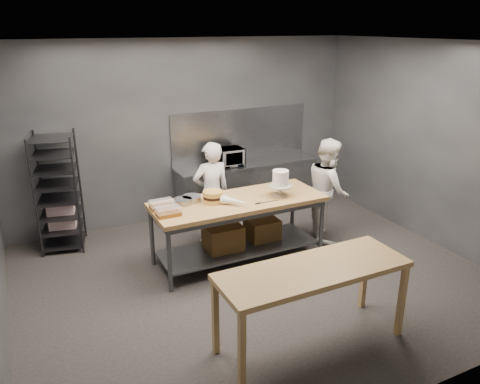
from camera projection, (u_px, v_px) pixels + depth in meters
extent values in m
plane|color=black|center=(255.00, 277.00, 6.26)|extent=(6.00, 6.00, 0.00)
cube|color=#4C4F54|center=(187.00, 131.00, 7.87)|extent=(6.00, 0.04, 3.00)
cube|color=olive|center=(238.00, 202.00, 6.43)|extent=(2.40, 0.90, 0.06)
cube|color=#47494C|center=(238.00, 247.00, 6.67)|extent=(2.25, 0.75, 0.03)
cylinder|color=#47494C|center=(169.00, 261.00, 5.79)|extent=(0.06, 0.06, 0.86)
cylinder|color=#47494C|center=(152.00, 237.00, 6.45)|extent=(0.06, 0.06, 0.86)
cylinder|color=#47494C|center=(321.00, 228.00, 6.73)|extent=(0.06, 0.06, 0.86)
cylinder|color=#47494C|center=(292.00, 210.00, 7.39)|extent=(0.06, 0.06, 0.86)
cube|color=brown|center=(223.00, 237.00, 6.54)|extent=(0.50, 0.40, 0.35)
cube|color=brown|center=(262.00, 229.00, 6.87)|extent=(0.45, 0.38, 0.30)
cube|color=olive|center=(313.00, 270.00, 4.68)|extent=(2.00, 0.70, 0.06)
cube|color=olive|center=(242.00, 353.00, 4.19)|extent=(0.06, 0.06, 0.84)
cube|color=olive|center=(215.00, 317.00, 4.70)|extent=(0.06, 0.06, 0.84)
cube|color=olive|center=(402.00, 301.00, 4.98)|extent=(0.06, 0.06, 0.84)
cube|color=olive|center=(364.00, 275.00, 5.48)|extent=(0.06, 0.06, 0.84)
cube|color=slate|center=(248.00, 164.00, 8.22)|extent=(2.60, 0.60, 0.04)
cube|color=slate|center=(248.00, 188.00, 8.37)|extent=(2.56, 0.56, 0.86)
cube|color=slate|center=(241.00, 134.00, 8.31)|extent=(2.60, 0.02, 0.90)
cube|color=black|center=(58.00, 192.00, 6.85)|extent=(0.72, 0.76, 1.75)
cube|color=silver|center=(61.00, 213.00, 6.96)|extent=(0.42, 0.31, 0.45)
imported|color=silver|center=(211.00, 193.00, 7.05)|extent=(0.58, 0.38, 1.59)
imported|color=white|center=(328.00, 190.00, 7.19)|extent=(0.86, 0.95, 1.60)
imported|color=black|center=(227.00, 157.00, 7.99)|extent=(0.54, 0.37, 0.30)
cylinder|color=#B3A78F|center=(280.00, 195.00, 6.57)|extent=(0.20, 0.20, 0.02)
cylinder|color=#B3A78F|center=(280.00, 190.00, 6.55)|extent=(0.06, 0.06, 0.12)
cylinder|color=#B3A78F|center=(280.00, 186.00, 6.52)|extent=(0.34, 0.34, 0.02)
cylinder|color=white|center=(281.00, 178.00, 6.48)|extent=(0.22, 0.22, 0.21)
cylinder|color=gold|center=(213.00, 200.00, 6.32)|extent=(0.27, 0.27, 0.06)
cylinder|color=black|center=(213.00, 197.00, 6.31)|extent=(0.27, 0.27, 0.04)
cylinder|color=gold|center=(213.00, 193.00, 6.29)|extent=(0.27, 0.27, 0.06)
cylinder|color=gray|center=(183.00, 201.00, 6.26)|extent=(0.25, 0.25, 0.07)
cylinder|color=gray|center=(192.00, 198.00, 6.37)|extent=(0.26, 0.26, 0.07)
cone|color=white|center=(235.00, 201.00, 6.20)|extent=(0.34, 0.37, 0.12)
cube|color=slate|center=(270.00, 202.00, 6.35)|extent=(0.28, 0.02, 0.00)
cube|color=black|center=(258.00, 203.00, 6.27)|extent=(0.09, 0.02, 0.02)
cube|color=#9A5B1E|center=(168.00, 214.00, 5.89)|extent=(0.30, 0.20, 0.05)
cube|color=silver|center=(168.00, 210.00, 5.87)|extent=(0.31, 0.21, 0.06)
cube|color=#9A5B1E|center=(162.00, 207.00, 6.11)|extent=(0.30, 0.20, 0.05)
cube|color=silver|center=(162.00, 203.00, 6.09)|extent=(0.31, 0.21, 0.06)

